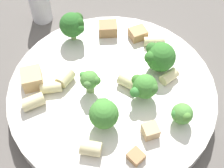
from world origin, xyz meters
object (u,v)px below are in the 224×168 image
object	(u,v)px
rigatoni_3	(51,88)
chicken_chunk_4	(32,79)
rigatoni_1	(91,148)
chicken_chunk_0	(108,29)
broccoli_floret_0	(73,25)
rigatoni_0	(169,76)
broccoli_floret_4	(160,57)
broccoli_floret_2	(104,113)
broccoli_floret_3	(145,86)
chicken_chunk_1	(138,33)
pasta_bowl	(112,93)
rigatoni_4	(33,102)
chicken_chunk_3	(150,131)
rigatoni_2	(156,42)
chicken_chunk_2	(136,156)
broccoli_floret_1	(182,114)
rigatoni_5	(127,81)
broccoli_floret_5	(90,81)
rigatoni_6	(65,78)

from	to	relation	value
rigatoni_3	chicken_chunk_4	bearing A→B (deg)	-165.53
rigatoni_1	chicken_chunk_0	distance (m)	0.19
broccoli_floret_0	rigatoni_0	bearing A→B (deg)	7.73
chicken_chunk_0	broccoli_floret_4	bearing A→B (deg)	-6.67
broccoli_floret_2	broccoli_floret_3	distance (m)	0.06
broccoli_floret_2	chicken_chunk_1	distance (m)	0.15
pasta_bowl	rigatoni_4	xyz separation A→B (m)	(-0.06, -0.08, 0.02)
broccoli_floret_0	rigatoni_4	world-z (taller)	broccoli_floret_0
pasta_bowl	rigatoni_3	world-z (taller)	rigatoni_3
broccoli_floret_3	chicken_chunk_1	size ratio (longest dim) A/B	1.59
chicken_chunk_3	rigatoni_3	bearing A→B (deg)	-168.60
rigatoni_2	chicken_chunk_0	xyz separation A→B (m)	(-0.07, -0.02, 0.00)
chicken_chunk_2	chicken_chunk_4	xyz separation A→B (m)	(-0.17, 0.00, 0.01)
broccoli_floret_1	rigatoni_3	size ratio (longest dim) A/B	1.07
broccoli_floret_4	rigatoni_3	xyz separation A→B (m)	(-0.09, -0.12, -0.02)
rigatoni_2	rigatoni_5	distance (m)	0.08
broccoli_floret_5	rigatoni_3	world-z (taller)	broccoli_floret_5
broccoli_floret_1	rigatoni_5	xyz separation A→B (m)	(-0.08, 0.00, -0.01)
broccoli_floret_1	chicken_chunk_0	distance (m)	0.18
rigatoni_5	chicken_chunk_0	xyz separation A→B (m)	(-0.08, 0.06, 0.00)
pasta_bowl	broccoli_floret_4	xyz separation A→B (m)	(0.03, 0.07, 0.04)
chicken_chunk_1	pasta_bowl	bearing A→B (deg)	-74.35
broccoli_floret_4	rigatoni_0	xyz separation A→B (m)	(0.02, -0.01, -0.02)
rigatoni_3	rigatoni_5	distance (m)	0.10
chicken_chunk_1	rigatoni_3	bearing A→B (deg)	-102.39
broccoli_floret_2	chicken_chunk_4	size ratio (longest dim) A/B	1.51
pasta_bowl	chicken_chunk_4	world-z (taller)	chicken_chunk_4
broccoli_floret_2	rigatoni_5	bearing A→B (deg)	100.76
rigatoni_0	chicken_chunk_3	xyz separation A→B (m)	(0.03, -0.08, 0.00)
chicken_chunk_0	chicken_chunk_2	distance (m)	0.20
rigatoni_3	broccoli_floret_1	bearing A→B (deg)	22.40
broccoli_floret_0	chicken_chunk_4	distance (m)	0.10
chicken_chunk_0	chicken_chunk_3	distance (m)	0.18
chicken_chunk_4	rigatoni_3	bearing A→B (deg)	14.47
rigatoni_2	rigatoni_4	distance (m)	0.19
rigatoni_0	chicken_chunk_3	distance (m)	0.09
broccoli_floret_4	rigatoni_4	distance (m)	0.17
rigatoni_6	chicken_chunk_4	size ratio (longest dim) A/B	0.83
pasta_bowl	rigatoni_6	xyz separation A→B (m)	(-0.06, -0.03, 0.02)
rigatoni_3	broccoli_floret_3	bearing A→B (deg)	33.84
rigatoni_6	chicken_chunk_1	xyz separation A→B (m)	(0.03, 0.13, -0.00)
rigatoni_6	chicken_chunk_3	xyz separation A→B (m)	(0.13, 0.01, -0.00)
broccoli_floret_0	broccoli_floret_4	distance (m)	0.13
rigatoni_5	chicken_chunk_2	bearing A→B (deg)	-48.21
rigatoni_4	chicken_chunk_0	xyz separation A→B (m)	(-0.01, 0.16, 0.00)
pasta_bowl	rigatoni_1	world-z (taller)	rigatoni_1
broccoli_floret_0	broccoli_floret_5	size ratio (longest dim) A/B	1.27
broccoli_floret_5	rigatoni_1	world-z (taller)	broccoli_floret_5
broccoli_floret_2	chicken_chunk_0	world-z (taller)	broccoli_floret_2
rigatoni_2	rigatoni_3	size ratio (longest dim) A/B	1.07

